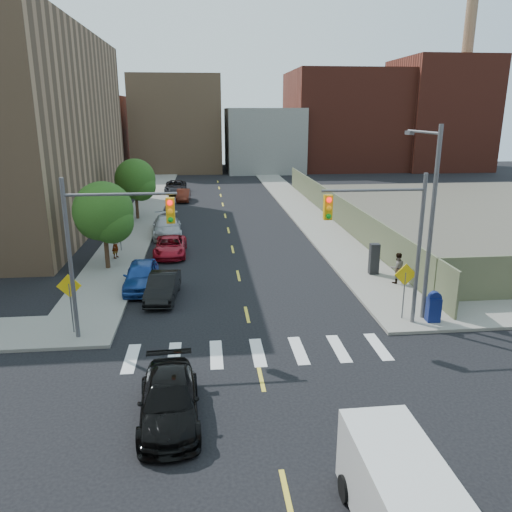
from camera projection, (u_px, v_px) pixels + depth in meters
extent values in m
plane|color=black|center=(268.00, 408.00, 16.62)|extent=(160.00, 160.00, 0.00)
cube|color=gray|center=(152.00, 200.00, 55.46)|extent=(3.50, 73.00, 0.15)
cube|color=gray|center=(289.00, 197.00, 57.00)|extent=(3.50, 73.00, 0.15)
cube|color=#636547|center=(336.00, 209.00, 43.96)|extent=(0.12, 44.00, 2.50)
cube|color=#592319|center=(76.00, 134.00, 79.62)|extent=(14.00, 18.00, 12.00)
cube|color=#8C6B4C|center=(178.00, 124.00, 82.70)|extent=(14.00, 16.00, 15.00)
cube|color=gray|center=(263.00, 140.00, 82.87)|extent=(12.00, 16.00, 10.00)
cube|color=#592319|center=(343.00, 121.00, 85.33)|extent=(18.00, 18.00, 16.00)
cube|color=#592319|center=(438.00, 114.00, 84.73)|extent=(14.00, 16.00, 18.00)
cylinder|color=#8C6B4C|center=(464.00, 84.00, 83.73)|extent=(1.80, 1.80, 28.00)
cylinder|color=#59595E|center=(70.00, 262.00, 20.63)|extent=(0.18, 0.18, 7.00)
cylinder|color=#59595E|center=(121.00, 194.00, 20.07)|extent=(4.50, 0.12, 0.12)
cube|color=#E5A50C|center=(170.00, 210.00, 20.46)|extent=(0.35, 0.30, 1.05)
cylinder|color=#59595E|center=(419.00, 252.00, 22.11)|extent=(0.18, 0.18, 7.00)
cylinder|color=#59595E|center=(374.00, 190.00, 21.11)|extent=(4.50, 0.12, 0.12)
cube|color=#E5A50C|center=(328.00, 207.00, 21.11)|extent=(0.35, 0.30, 1.05)
cylinder|color=#59595E|center=(431.00, 227.00, 22.38)|extent=(0.20, 0.20, 9.00)
cylinder|color=#59595E|center=(424.00, 132.00, 22.86)|extent=(0.12, 3.50, 0.12)
cube|color=#59595E|center=(410.00, 133.00, 24.42)|extent=(0.25, 0.60, 0.18)
cylinder|color=#59595E|center=(72.00, 310.00, 21.72)|extent=(0.06, 0.06, 2.40)
cube|color=yellow|center=(69.00, 286.00, 21.41)|extent=(1.06, 0.04, 1.06)
cylinder|color=#59595E|center=(404.00, 297.00, 23.20)|extent=(0.06, 0.06, 2.40)
cube|color=yellow|center=(406.00, 275.00, 22.90)|extent=(1.06, 0.04, 1.06)
cylinder|color=#59595E|center=(120.00, 236.00, 34.61)|extent=(0.06, 0.06, 2.40)
cube|color=yellow|center=(119.00, 220.00, 34.30)|extent=(1.06, 0.04, 1.06)
cylinder|color=#332114|center=(107.00, 249.00, 30.74)|extent=(0.28, 0.28, 2.64)
sphere|color=#204614|center=(103.00, 211.00, 30.07)|extent=(3.60, 3.60, 3.60)
sphere|color=#204614|center=(112.00, 222.00, 30.00)|extent=(2.64, 2.64, 2.64)
sphere|color=#204614|center=(98.00, 217.00, 30.53)|extent=(2.88, 2.88, 2.88)
cylinder|color=#332114|center=(137.00, 206.00, 45.06)|extent=(0.28, 0.28, 2.64)
sphere|color=#204614|center=(135.00, 179.00, 44.39)|extent=(3.60, 3.60, 3.60)
sphere|color=#204614|center=(141.00, 186.00, 44.32)|extent=(2.64, 2.64, 2.64)
sphere|color=#204614|center=(132.00, 183.00, 44.85)|extent=(2.88, 2.88, 2.88)
imported|color=navy|center=(141.00, 276.00, 27.60)|extent=(1.91, 4.53, 1.53)
imported|color=black|center=(163.00, 287.00, 26.12)|extent=(1.74, 4.21, 1.35)
imported|color=maroon|center=(170.00, 246.00, 34.09)|extent=(2.14, 4.60, 1.28)
imported|color=#A9ABB1|center=(167.00, 226.00, 39.29)|extent=(2.62, 5.56, 1.57)
imported|color=#BBBBBB|center=(167.00, 222.00, 41.46)|extent=(1.89, 4.08, 1.35)
imported|color=#47180E|center=(183.00, 195.00, 54.71)|extent=(1.52, 4.01, 1.31)
imported|color=black|center=(176.00, 187.00, 60.07)|extent=(2.58, 5.50, 1.52)
imported|color=black|center=(169.00, 400.00, 15.87)|extent=(2.14, 4.75, 1.35)
cube|color=silver|center=(405.00, 505.00, 11.06)|extent=(1.84, 4.66, 1.96)
cube|color=black|center=(377.00, 443.00, 12.69)|extent=(1.66, 1.09, 0.80)
cylinder|color=black|center=(346.00, 489.00, 12.64)|extent=(0.26, 0.68, 0.68)
cylinder|color=black|center=(410.00, 483.00, 12.83)|extent=(0.26, 0.68, 0.68)
cube|color=navy|center=(433.00, 310.00, 22.99)|extent=(0.62, 0.48, 1.13)
cylinder|color=navy|center=(435.00, 298.00, 22.82)|extent=(0.60, 0.30, 0.58)
cube|color=black|center=(374.00, 259.00, 29.65)|extent=(0.56, 0.47, 1.85)
imported|color=gray|center=(115.00, 245.00, 32.90)|extent=(0.58, 0.73, 1.76)
imported|color=gray|center=(397.00, 268.00, 28.06)|extent=(0.90, 0.73, 1.77)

